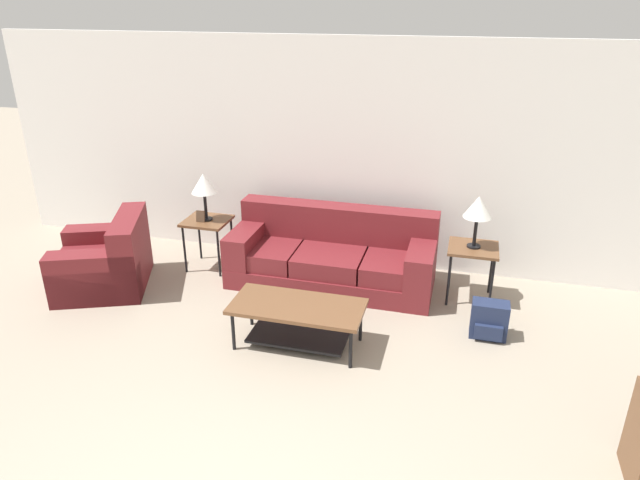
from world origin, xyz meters
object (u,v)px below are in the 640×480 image
(armchair, at_px, (106,262))
(table_lamp_left, at_px, (204,184))
(backpack, at_px, (489,320))
(side_table_right, at_px, (473,253))
(coffee_table, at_px, (298,315))
(side_table_left, at_px, (207,225))
(couch, at_px, (332,258))
(table_lamp_right, at_px, (478,208))

(armchair, distance_m, table_lamp_left, 1.37)
(armchair, distance_m, backpack, 4.08)
(table_lamp_left, bearing_deg, backpack, -12.51)
(side_table_right, distance_m, table_lamp_left, 3.03)
(coffee_table, xyz_separation_m, table_lamp_left, (-1.49, 1.30, 0.72))
(armchair, xyz_separation_m, backpack, (4.08, 0.02, -0.11))
(side_table_left, height_order, side_table_right, same)
(couch, bearing_deg, side_table_left, -179.68)
(couch, xyz_separation_m, backpack, (1.69, -0.72, -0.12))
(armchair, height_order, side_table_right, armchair)
(table_lamp_right, xyz_separation_m, backpack, (0.20, -0.71, -0.85))
(armchair, bearing_deg, table_lamp_right, 10.57)
(armchair, height_order, coffee_table, armchair)
(couch, bearing_deg, table_lamp_left, -179.68)
(table_lamp_right, bearing_deg, side_table_right, 0.00)
(armchair, relative_size, backpack, 3.51)
(couch, distance_m, table_lamp_right, 1.66)
(side_table_left, relative_size, table_lamp_right, 1.10)
(table_lamp_left, xyz_separation_m, table_lamp_right, (2.99, 0.00, 0.00))
(coffee_table, bearing_deg, armchair, 166.30)
(side_table_left, height_order, backpack, side_table_left)
(table_lamp_right, height_order, backpack, table_lamp_right)
(coffee_table, height_order, table_lamp_right, table_lamp_right)
(side_table_left, bearing_deg, backpack, -12.51)
(side_table_right, bearing_deg, armchair, -169.43)
(couch, xyz_separation_m, armchair, (-2.38, -0.73, -0.01))
(armchair, relative_size, table_lamp_left, 2.30)
(side_table_right, bearing_deg, backpack, -74.26)
(couch, height_order, side_table_left, couch)
(couch, bearing_deg, coffee_table, -90.23)
(side_table_left, distance_m, side_table_right, 2.99)
(side_table_left, height_order, table_lamp_right, table_lamp_right)
(coffee_table, xyz_separation_m, table_lamp_right, (1.50, 1.30, 0.72))
(coffee_table, distance_m, side_table_right, 2.00)
(side_table_right, distance_m, backpack, 0.82)
(side_table_right, relative_size, table_lamp_left, 1.10)
(coffee_table, relative_size, side_table_left, 2.00)
(table_lamp_left, relative_size, table_lamp_right, 1.00)
(couch, distance_m, coffee_table, 1.31)
(table_lamp_left, distance_m, table_lamp_right, 2.99)
(backpack, bearing_deg, table_lamp_right, 105.74)
(coffee_table, distance_m, table_lamp_right, 2.11)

